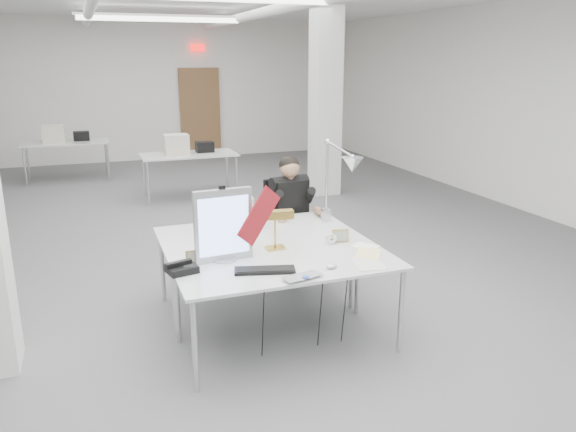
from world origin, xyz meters
The scene contains 22 objects.
room_shell centered at (0.04, 0.13, 1.69)m, with size 10.04×14.04×3.24m.
desk_main centered at (0.00, -2.50, 0.74)m, with size 1.80×0.90×0.03m, color silver.
desk_second centered at (0.00, -1.60, 0.74)m, with size 1.80×0.90×0.03m, color silver.
bg_desk_a centered at (0.20, 3.00, 0.74)m, with size 1.60×0.80×0.03m, color silver.
bg_desk_b centered at (-1.80, 5.20, 0.74)m, with size 1.60×0.80×0.03m, color silver.
office_chair centered at (0.57, -0.96, 0.59)m, with size 0.58×0.58×1.17m, color black, non-canonical shape.
seated_person centered at (0.57, -1.01, 0.90)m, with size 0.44×0.55×0.82m, color black, non-canonical shape.
monitor centered at (-0.46, -2.27, 1.05)m, with size 0.48×0.05×0.59m, color #A3A4A8.
pennant centered at (-0.17, -2.31, 1.11)m, with size 0.47×0.01×0.19m, color maroon.
keyboard centered at (-0.23, -2.63, 0.77)m, with size 0.47×0.16×0.02m, color black.
laptop centered at (0.00, -2.91, 0.77)m, with size 0.31×0.20×0.02m, color #AEADB2.
mouse centered at (0.28, -2.74, 0.77)m, with size 0.10×0.06×0.04m, color silver.
bankers_lamp centered at (0.02, -2.15, 0.93)m, with size 0.31×0.12×0.35m, color gold, non-canonical shape.
desk_phone centered at (-0.83, -2.42, 0.78)m, with size 0.22×0.20×0.05m, color black.
picture_frame_left centered at (-0.71, -2.25, 0.81)m, with size 0.13×0.01×0.10m, color #9D8643.
picture_frame_right centered at (0.62, -2.17, 0.81)m, with size 0.15×0.01×0.12m, color tan.
desk_clock centered at (0.52, -2.19, 0.81)m, with size 0.10×0.10×0.03m, color silver.
paper_stack_a centered at (0.60, -2.74, 0.76)m, with size 0.22×0.32×0.01m, color silver.
paper_stack_b centered at (0.71, -2.54, 0.76)m, with size 0.20×0.28×0.01m, color #EBE18C.
paper_stack_c centered at (0.78, -2.37, 0.76)m, with size 0.21×0.15×0.01m, color white.
beige_monitor centered at (-0.17, -1.47, 0.92)m, with size 0.35×0.33×0.33m, color #B8B499.
architect_lamp centered at (0.78, -1.75, 1.20)m, with size 0.24×0.70×0.89m, color silver, non-canonical shape.
Camera 1 is at (-1.44, -6.48, 2.35)m, focal length 35.00 mm.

